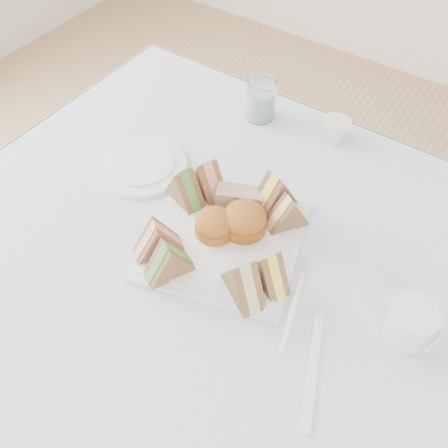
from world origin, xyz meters
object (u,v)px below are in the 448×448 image
Objects in this scene: serving_plate at (224,239)px; table at (198,344)px; water_glass at (261,99)px; creamer_jug at (411,323)px.

table is at bearing -137.01° from serving_plate.
serving_plate is 0.38m from water_glass.
creamer_jug is (0.48, -0.34, -0.02)m from water_glass.
serving_plate is at bearing -163.02° from creamer_jug.
creamer_jug is (0.34, 0.01, 0.03)m from serving_plate.
creamer_jug reaches higher than table.
table is 0.56m from creamer_jug.
water_glass is (-0.10, 0.41, 0.43)m from table.
serving_plate is (0.04, 0.06, 0.38)m from table.
table is 3.30× the size of serving_plate.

